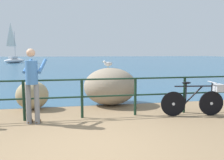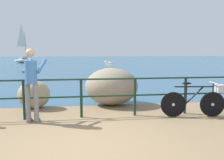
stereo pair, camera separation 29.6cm
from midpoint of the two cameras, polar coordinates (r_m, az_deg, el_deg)
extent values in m
cube|color=#846B4C|center=(24.20, -10.25, 2.46)|extent=(120.00, 120.00, 0.10)
cube|color=#2D5675|center=(52.45, -10.57, 4.74)|extent=(120.00, 90.00, 0.01)
cylinder|color=black|center=(6.30, -21.72, -4.61)|extent=(0.07, 0.07, 1.02)
cylinder|color=black|center=(6.18, -8.60, -4.41)|extent=(0.07, 0.07, 1.02)
cylinder|color=black|center=(6.40, 4.31, -3.98)|extent=(0.07, 0.07, 1.02)
cylinder|color=black|center=(6.90, 15.85, -3.43)|extent=(0.07, 0.07, 1.02)
cylinder|color=black|center=(6.11, -8.68, 0.11)|extent=(8.56, 0.04, 0.04)
cylinder|color=black|center=(6.18, -8.61, -4.04)|extent=(8.56, 0.04, 0.04)
cylinder|color=black|center=(6.49, 13.26, -5.62)|extent=(0.66, 0.11, 0.66)
cylinder|color=#B7BCC6|center=(6.49, 13.26, -5.62)|extent=(0.09, 0.07, 0.08)
cylinder|color=black|center=(6.86, 21.62, -5.24)|extent=(0.66, 0.11, 0.66)
cylinder|color=#B7BCC6|center=(6.86, 21.62, -5.24)|extent=(0.09, 0.07, 0.08)
cylinder|color=black|center=(6.58, 17.70, -1.43)|extent=(0.99, 0.16, 0.04)
cylinder|color=black|center=(6.62, 17.84, -3.44)|extent=(0.50, 0.10, 0.50)
cylinder|color=black|center=(6.54, 16.15, -3.23)|extent=(0.03, 0.03, 0.53)
ellipsoid|color=black|center=(6.50, 16.24, -0.67)|extent=(0.25, 0.13, 0.06)
cylinder|color=black|center=(6.81, 21.73, -2.89)|extent=(0.03, 0.03, 0.57)
cylinder|color=#B7BCC6|center=(6.77, 21.83, -0.51)|extent=(0.09, 0.48, 0.03)
cube|color=#B7BCC6|center=(6.87, 23.13, -1.74)|extent=(0.23, 0.26, 0.20)
cylinder|color=slate|center=(6.01, -20.78, -5.44)|extent=(0.12, 0.12, 0.95)
ellipsoid|color=#513319|center=(6.17, -20.39, -9.28)|extent=(0.16, 0.28, 0.08)
cylinder|color=slate|center=(5.94, -19.00, -5.52)|extent=(0.12, 0.12, 0.95)
ellipsoid|color=#513319|center=(6.09, -18.63, -9.41)|extent=(0.16, 0.28, 0.08)
cylinder|color=#3F72B2|center=(5.86, -20.19, 1.71)|extent=(0.28, 0.28, 0.55)
sphere|color=tan|center=(5.85, -20.37, 6.15)|extent=(0.20, 0.20, 0.20)
cylinder|color=#3F72B2|center=(6.14, -20.95, 3.17)|extent=(0.19, 0.52, 0.34)
cylinder|color=#3F72B2|center=(6.01, -17.79, 3.22)|extent=(0.19, 0.52, 0.34)
ellipsoid|color=gray|center=(7.64, -1.52, -1.54)|extent=(1.70, 1.48, 1.20)
ellipsoid|color=tan|center=(7.49, -19.73, -3.46)|extent=(0.95, 0.77, 0.85)
cylinder|color=gold|center=(7.61, -2.06, 3.17)|extent=(0.01, 0.01, 0.06)
cylinder|color=gold|center=(7.65, -2.05, 3.19)|extent=(0.01, 0.01, 0.06)
ellipsoid|color=white|center=(7.63, -2.06, 3.90)|extent=(0.28, 0.16, 0.13)
ellipsoid|color=#9E9EA3|center=(7.62, -1.91, 4.12)|extent=(0.26, 0.16, 0.06)
sphere|color=white|center=(7.63, -2.97, 4.42)|extent=(0.08, 0.08, 0.08)
cone|color=gold|center=(7.63, -3.34, 4.38)|extent=(0.05, 0.03, 0.02)
ellipsoid|color=white|center=(40.58, -22.60, 4.30)|extent=(3.23, 4.49, 0.70)
cube|color=silver|center=(40.34, -22.91, 5.03)|extent=(1.32, 1.52, 0.36)
cylinder|color=#B2B2B7|center=(40.73, -22.57, 7.76)|extent=(0.10, 0.10, 4.20)
pyramid|color=white|center=(40.23, -23.37, 9.99)|extent=(0.81, 1.44, 3.57)
camera|label=1|loc=(0.15, -91.28, -0.15)|focal=37.97mm
camera|label=2|loc=(0.15, 88.72, 0.15)|focal=37.97mm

